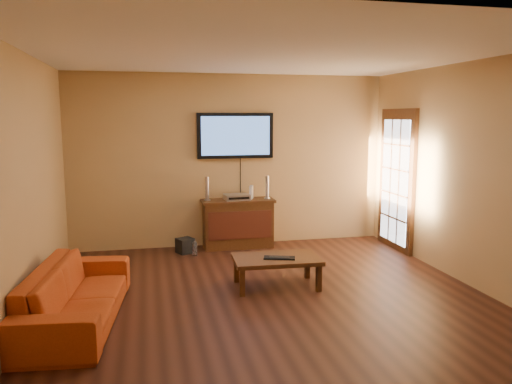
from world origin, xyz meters
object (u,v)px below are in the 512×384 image
object	(u,v)px
game_console	(251,192)
media_console	(238,223)
bottle	(195,249)
subwoofer	(185,246)
sofa	(76,285)
speaker_left	(207,190)
av_receiver	(237,197)
coffee_table	(276,261)
keyboard	(279,258)
speaker_right	(267,188)
television	(235,136)

from	to	relation	value
game_console	media_console	bearing A→B (deg)	-151.24
game_console	bottle	xyz separation A→B (m)	(-0.94, -0.37, -0.76)
game_console	subwoofer	xyz separation A→B (m)	(-1.07, -0.19, -0.75)
sofa	speaker_left	xyz separation A→B (m)	(1.62, 2.54, 0.54)
av_receiver	subwoofer	distance (m)	1.09
coffee_table	sofa	world-z (taller)	sofa
sofa	keyboard	distance (m)	2.30
media_console	speaker_right	size ratio (longest dim) A/B	3.13
av_receiver	bottle	size ratio (longest dim) A/B	1.72
media_console	av_receiver	world-z (taller)	av_receiver
sofa	subwoofer	world-z (taller)	sofa
speaker_right	bottle	bearing A→B (deg)	-164.51
sofa	subwoofer	distance (m)	2.68
coffee_table	television	bearing A→B (deg)	93.21
television	sofa	distance (m)	3.67
coffee_table	game_console	size ratio (longest dim) A/B	5.05
sofa	bottle	xyz separation A→B (m)	(1.38, 2.17, -0.28)
television	subwoofer	distance (m)	1.87
coffee_table	sofa	distance (m)	2.30
coffee_table	speaker_right	bearing A→B (deg)	79.60
speaker_right	speaker_left	bearing A→B (deg)	178.06
television	speaker_right	world-z (taller)	television
media_console	television	size ratio (longest dim) A/B	0.95
sofa	bottle	distance (m)	2.59
bottle	av_receiver	bearing A→B (deg)	25.48
coffee_table	speaker_left	bearing A→B (deg)	106.95
coffee_table	bottle	bearing A→B (deg)	117.83
subwoofer	bottle	bearing A→B (deg)	-79.82
bottle	sofa	bearing A→B (deg)	-122.42
media_console	bottle	xyz separation A→B (m)	(-0.72, -0.34, -0.28)
subwoofer	av_receiver	bearing A→B (deg)	-14.09
speaker_right	keyboard	world-z (taller)	speaker_right
speaker_left	subwoofer	world-z (taller)	speaker_left
coffee_table	bottle	size ratio (longest dim) A/B	4.78
av_receiver	game_console	size ratio (longest dim) A/B	1.82
game_console	bottle	size ratio (longest dim) A/B	0.95
media_console	game_console	xyz separation A→B (m)	(0.22, 0.03, 0.48)
speaker_right	av_receiver	xyz separation A→B (m)	(-0.49, 0.01, -0.12)
keyboard	media_console	bearing A→B (deg)	93.92
coffee_table	subwoofer	xyz separation A→B (m)	(-0.96, 1.76, -0.21)
television	bottle	distance (m)	1.87
television	game_console	world-z (taller)	television
coffee_table	av_receiver	size ratio (longest dim) A/B	2.78
subwoofer	keyboard	size ratio (longest dim) A/B	0.57
sofa	game_console	world-z (taller)	game_console
game_console	television	bearing A→B (deg)	167.35
subwoofer	media_console	bearing A→B (deg)	-14.04
av_receiver	subwoofer	bearing A→B (deg)	-174.14
sofa	game_console	size ratio (longest dim) A/B	9.41
av_receiver	keyboard	size ratio (longest dim) A/B	0.97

